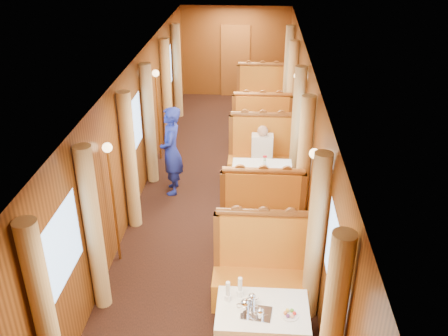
# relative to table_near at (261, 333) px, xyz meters

# --- Properties ---
(floor) EXTENTS (3.00, 12.00, 0.01)m
(floor) POSITION_rel_table_near_xyz_m (-0.75, 3.50, -0.38)
(floor) COLOR black
(floor) RESTS_ON ground
(ceiling) EXTENTS (3.00, 12.00, 0.01)m
(ceiling) POSITION_rel_table_near_xyz_m (-0.75, 3.50, 2.12)
(ceiling) COLOR silver
(ceiling) RESTS_ON wall_left
(wall_far) EXTENTS (3.00, 0.01, 2.50)m
(wall_far) POSITION_rel_table_near_xyz_m (-0.75, 9.50, 0.88)
(wall_far) COLOR brown
(wall_far) RESTS_ON floor
(wall_left) EXTENTS (0.01, 12.00, 2.50)m
(wall_left) POSITION_rel_table_near_xyz_m (-2.25, 3.50, 0.88)
(wall_left) COLOR brown
(wall_left) RESTS_ON floor
(wall_right) EXTENTS (0.01, 12.00, 2.50)m
(wall_right) POSITION_rel_table_near_xyz_m (0.75, 3.50, 0.88)
(wall_right) COLOR brown
(wall_right) RESTS_ON floor
(doorway_far) EXTENTS (0.80, 0.04, 2.00)m
(doorway_far) POSITION_rel_table_near_xyz_m (-0.75, 9.47, 0.62)
(doorway_far) COLOR brown
(doorway_far) RESTS_ON floor
(table_near) EXTENTS (1.05, 0.72, 0.75)m
(table_near) POSITION_rel_table_near_xyz_m (0.00, 0.00, 0.00)
(table_near) COLOR white
(table_near) RESTS_ON floor
(banquette_near_aft) EXTENTS (1.30, 0.55, 1.34)m
(banquette_near_aft) POSITION_rel_table_near_xyz_m (0.00, 1.01, 0.05)
(banquette_near_aft) COLOR #BA4E14
(banquette_near_aft) RESTS_ON floor
(table_mid) EXTENTS (1.05, 0.72, 0.75)m
(table_mid) POSITION_rel_table_near_xyz_m (0.00, 3.50, 0.00)
(table_mid) COLOR white
(table_mid) RESTS_ON floor
(banquette_mid_fwd) EXTENTS (1.30, 0.55, 1.34)m
(banquette_mid_fwd) POSITION_rel_table_near_xyz_m (0.00, 2.49, 0.05)
(banquette_mid_fwd) COLOR #BA4E14
(banquette_mid_fwd) RESTS_ON floor
(banquette_mid_aft) EXTENTS (1.30, 0.55, 1.34)m
(banquette_mid_aft) POSITION_rel_table_near_xyz_m (0.00, 4.51, 0.05)
(banquette_mid_aft) COLOR #BA4E14
(banquette_mid_aft) RESTS_ON floor
(table_far) EXTENTS (1.05, 0.72, 0.75)m
(table_far) POSITION_rel_table_near_xyz_m (0.00, 7.00, 0.00)
(table_far) COLOR white
(table_far) RESTS_ON floor
(banquette_far_fwd) EXTENTS (1.30, 0.55, 1.34)m
(banquette_far_fwd) POSITION_rel_table_near_xyz_m (0.00, 5.99, 0.05)
(banquette_far_fwd) COLOR #BA4E14
(banquette_far_fwd) RESTS_ON floor
(banquette_far_aft) EXTENTS (1.30, 0.55, 1.34)m
(banquette_far_aft) POSITION_rel_table_near_xyz_m (0.00, 8.01, 0.05)
(banquette_far_aft) COLOR #BA4E14
(banquette_far_aft) RESTS_ON floor
(tea_tray) EXTENTS (0.37, 0.30, 0.01)m
(tea_tray) POSITION_rel_table_near_xyz_m (-0.07, -0.08, 0.38)
(tea_tray) COLOR silver
(tea_tray) RESTS_ON table_near
(teapot_left) EXTENTS (0.19, 0.15, 0.14)m
(teapot_left) POSITION_rel_table_near_xyz_m (-0.20, -0.07, 0.45)
(teapot_left) COLOR silver
(teapot_left) RESTS_ON tea_tray
(teapot_right) EXTENTS (0.16, 0.14, 0.11)m
(teapot_right) POSITION_rel_table_near_xyz_m (-0.03, -0.16, 0.43)
(teapot_right) COLOR silver
(teapot_right) RESTS_ON tea_tray
(teapot_back) EXTENTS (0.16, 0.13, 0.12)m
(teapot_back) POSITION_rel_table_near_xyz_m (-0.12, 0.07, 0.43)
(teapot_back) COLOR silver
(teapot_back) RESTS_ON tea_tray
(fruit_plate) EXTENTS (0.20, 0.20, 0.05)m
(fruit_plate) POSITION_rel_table_near_xyz_m (0.30, -0.08, 0.39)
(fruit_plate) COLOR white
(fruit_plate) RESTS_ON table_near
(cup_inboard) EXTENTS (0.08, 0.08, 0.26)m
(cup_inboard) POSITION_rel_table_near_xyz_m (-0.40, 0.11, 0.48)
(cup_inboard) COLOR white
(cup_inboard) RESTS_ON table_near
(cup_outboard) EXTENTS (0.08, 0.08, 0.26)m
(cup_outboard) POSITION_rel_table_near_xyz_m (-0.27, 0.20, 0.48)
(cup_outboard) COLOR white
(cup_outboard) RESTS_ON table_near
(rose_vase_mid) EXTENTS (0.06, 0.06, 0.36)m
(rose_vase_mid) POSITION_rel_table_near_xyz_m (0.04, 3.46, 0.55)
(rose_vase_mid) COLOR silver
(rose_vase_mid) RESTS_ON table_mid
(rose_vase_far) EXTENTS (0.06, 0.06, 0.36)m
(rose_vase_far) POSITION_rel_table_near_xyz_m (0.03, 6.97, 0.55)
(rose_vase_far) COLOR silver
(rose_vase_far) RESTS_ON table_far
(window_left_near) EXTENTS (0.01, 1.20, 0.90)m
(window_left_near) POSITION_rel_table_near_xyz_m (-2.24, 0.00, 1.07)
(window_left_near) COLOR #81ADE3
(window_left_near) RESTS_ON wall_left
(curtain_left_near_a) EXTENTS (0.22, 0.22, 2.35)m
(curtain_left_near_a) POSITION_rel_table_near_xyz_m (-2.13, -0.78, 0.80)
(curtain_left_near_a) COLOR tan
(curtain_left_near_a) RESTS_ON floor
(curtain_left_near_b) EXTENTS (0.22, 0.22, 2.35)m
(curtain_left_near_b) POSITION_rel_table_near_xyz_m (-2.13, 0.78, 0.80)
(curtain_left_near_b) COLOR tan
(curtain_left_near_b) RESTS_ON floor
(window_right_near) EXTENTS (0.01, 1.20, 0.90)m
(window_right_near) POSITION_rel_table_near_xyz_m (0.74, 0.00, 1.07)
(window_right_near) COLOR #81ADE3
(window_right_near) RESTS_ON wall_right
(curtain_right_near_a) EXTENTS (0.22, 0.22, 2.35)m
(curtain_right_near_a) POSITION_rel_table_near_xyz_m (0.63, -0.78, 0.80)
(curtain_right_near_a) COLOR tan
(curtain_right_near_a) RESTS_ON floor
(curtain_right_near_b) EXTENTS (0.22, 0.22, 2.35)m
(curtain_right_near_b) POSITION_rel_table_near_xyz_m (0.63, 0.78, 0.80)
(curtain_right_near_b) COLOR tan
(curtain_right_near_b) RESTS_ON floor
(window_left_mid) EXTENTS (0.01, 1.20, 0.90)m
(window_left_mid) POSITION_rel_table_near_xyz_m (-2.24, 3.50, 1.07)
(window_left_mid) COLOR #81ADE3
(window_left_mid) RESTS_ON wall_left
(curtain_left_mid_a) EXTENTS (0.22, 0.22, 2.35)m
(curtain_left_mid_a) POSITION_rel_table_near_xyz_m (-2.13, 2.72, 0.80)
(curtain_left_mid_a) COLOR tan
(curtain_left_mid_a) RESTS_ON floor
(curtain_left_mid_b) EXTENTS (0.22, 0.22, 2.35)m
(curtain_left_mid_b) POSITION_rel_table_near_xyz_m (-2.13, 4.28, 0.80)
(curtain_left_mid_b) COLOR tan
(curtain_left_mid_b) RESTS_ON floor
(window_right_mid) EXTENTS (0.01, 1.20, 0.90)m
(window_right_mid) POSITION_rel_table_near_xyz_m (0.74, 3.50, 1.07)
(window_right_mid) COLOR #81ADE3
(window_right_mid) RESTS_ON wall_right
(curtain_right_mid_a) EXTENTS (0.22, 0.22, 2.35)m
(curtain_right_mid_a) POSITION_rel_table_near_xyz_m (0.63, 2.72, 0.80)
(curtain_right_mid_a) COLOR tan
(curtain_right_mid_a) RESTS_ON floor
(curtain_right_mid_b) EXTENTS (0.22, 0.22, 2.35)m
(curtain_right_mid_b) POSITION_rel_table_near_xyz_m (0.63, 4.28, 0.80)
(curtain_right_mid_b) COLOR tan
(curtain_right_mid_b) RESTS_ON floor
(window_left_far) EXTENTS (0.01, 1.20, 0.90)m
(window_left_far) POSITION_rel_table_near_xyz_m (-2.24, 7.00, 1.07)
(window_left_far) COLOR #81ADE3
(window_left_far) RESTS_ON wall_left
(curtain_left_far_a) EXTENTS (0.22, 0.22, 2.35)m
(curtain_left_far_a) POSITION_rel_table_near_xyz_m (-2.13, 6.22, 0.80)
(curtain_left_far_a) COLOR tan
(curtain_left_far_a) RESTS_ON floor
(curtain_left_far_b) EXTENTS (0.22, 0.22, 2.35)m
(curtain_left_far_b) POSITION_rel_table_near_xyz_m (-2.13, 7.78, 0.80)
(curtain_left_far_b) COLOR tan
(curtain_left_far_b) RESTS_ON floor
(window_right_far) EXTENTS (0.01, 1.20, 0.90)m
(window_right_far) POSITION_rel_table_near_xyz_m (0.74, 7.00, 1.07)
(window_right_far) COLOR #81ADE3
(window_right_far) RESTS_ON wall_right
(curtain_right_far_a) EXTENTS (0.22, 0.22, 2.35)m
(curtain_right_far_a) POSITION_rel_table_near_xyz_m (0.63, 6.22, 0.80)
(curtain_right_far_a) COLOR tan
(curtain_right_far_a) RESTS_ON floor
(curtain_right_far_b) EXTENTS (0.22, 0.22, 2.35)m
(curtain_right_far_b) POSITION_rel_table_near_xyz_m (0.63, 7.78, 0.80)
(curtain_right_far_b) COLOR tan
(curtain_right_far_b) RESTS_ON floor
(sconce_left_fore) EXTENTS (0.14, 0.14, 1.95)m
(sconce_left_fore) POSITION_rel_table_near_xyz_m (-2.15, 1.75, 1.01)
(sconce_left_fore) COLOR #BF8C3F
(sconce_left_fore) RESTS_ON floor
(sconce_right_fore) EXTENTS (0.14, 0.14, 1.95)m
(sconce_right_fore) POSITION_rel_table_near_xyz_m (0.65, 1.75, 1.01)
(sconce_right_fore) COLOR #BF8C3F
(sconce_right_fore) RESTS_ON floor
(sconce_left_aft) EXTENTS (0.14, 0.14, 1.95)m
(sconce_left_aft) POSITION_rel_table_near_xyz_m (-2.15, 5.25, 1.01)
(sconce_left_aft) COLOR #BF8C3F
(sconce_left_aft) RESTS_ON floor
(sconce_right_aft) EXTENTS (0.14, 0.14, 1.95)m
(sconce_right_aft) POSITION_rel_table_near_xyz_m (0.65, 5.25, 1.01)
(sconce_right_aft) COLOR #BF8C3F
(sconce_right_aft) RESTS_ON floor
(steward) EXTENTS (0.47, 0.66, 1.68)m
(steward) POSITION_rel_table_near_xyz_m (-1.66, 3.87, 0.47)
(steward) COLOR navy
(steward) RESTS_ON floor
(passenger) EXTENTS (0.40, 0.44, 0.76)m
(passenger) POSITION_rel_table_near_xyz_m (-0.00, 4.25, 0.37)
(passenger) COLOR beige
(passenger) RESTS_ON banquette_mid_aft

